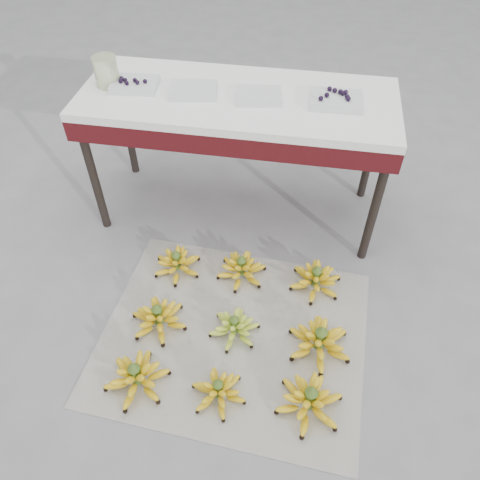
% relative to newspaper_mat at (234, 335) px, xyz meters
% --- Properties ---
extents(ground, '(60.00, 60.00, 0.00)m').
position_rel_newspaper_mat_xyz_m(ground, '(-0.07, -0.02, -0.00)').
color(ground, slate).
rests_on(ground, ground).
extents(newspaper_mat, '(1.31, 1.13, 0.01)m').
position_rel_newspaper_mat_xyz_m(newspaper_mat, '(0.00, 0.00, 0.00)').
color(newspaper_mat, white).
rests_on(newspaper_mat, ground).
extents(bunch_front_left, '(0.32, 0.32, 0.18)m').
position_rel_newspaper_mat_xyz_m(bunch_front_left, '(-0.38, -0.32, 0.06)').
color(bunch_front_left, yellow).
rests_on(bunch_front_left, newspaper_mat).
extents(bunch_front_center, '(0.29, 0.29, 0.15)m').
position_rel_newspaper_mat_xyz_m(bunch_front_center, '(-0.01, -0.32, 0.05)').
color(bunch_front_center, yellow).
rests_on(bunch_front_center, newspaper_mat).
extents(bunch_front_right, '(0.31, 0.31, 0.18)m').
position_rel_newspaper_mat_xyz_m(bunch_front_right, '(0.38, -0.30, 0.06)').
color(bunch_front_right, yellow).
rests_on(bunch_front_right, newspaper_mat).
extents(bunch_mid_left, '(0.31, 0.31, 0.17)m').
position_rel_newspaper_mat_xyz_m(bunch_mid_left, '(-0.37, -0.00, 0.06)').
color(bunch_mid_left, yellow).
rests_on(bunch_mid_left, newspaper_mat).
extents(bunch_mid_center, '(0.31, 0.31, 0.15)m').
position_rel_newspaper_mat_xyz_m(bunch_mid_center, '(0.00, 0.01, 0.05)').
color(bunch_mid_center, '#8BB231').
rests_on(bunch_mid_center, newspaper_mat).
extents(bunch_mid_right, '(0.34, 0.34, 0.18)m').
position_rel_newspaper_mat_xyz_m(bunch_mid_right, '(0.41, -0.01, 0.07)').
color(bunch_mid_right, yellow).
rests_on(bunch_mid_right, newspaper_mat).
extents(bunch_back_left, '(0.31, 0.31, 0.16)m').
position_rel_newspaper_mat_xyz_m(bunch_back_left, '(-0.37, 0.36, 0.06)').
color(bunch_back_left, yellow).
rests_on(bunch_back_left, newspaper_mat).
extents(bunch_back_center, '(0.31, 0.31, 0.16)m').
position_rel_newspaper_mat_xyz_m(bunch_back_center, '(-0.02, 0.37, 0.06)').
color(bunch_back_center, yellow).
rests_on(bunch_back_center, newspaper_mat).
extents(bunch_back_right, '(0.36, 0.36, 0.17)m').
position_rel_newspaper_mat_xyz_m(bunch_back_right, '(0.37, 0.37, 0.06)').
color(bunch_back_right, yellow).
rests_on(bunch_back_right, newspaper_mat).
extents(vendor_table, '(1.61, 0.65, 0.77)m').
position_rel_newspaper_mat_xyz_m(vendor_table, '(-0.13, 0.90, 0.68)').
color(vendor_table, black).
rests_on(vendor_table, ground).
extents(tray_far_left, '(0.25, 0.19, 0.06)m').
position_rel_newspaper_mat_xyz_m(tray_far_left, '(-0.66, 0.89, 0.79)').
color(tray_far_left, silver).
rests_on(tray_far_left, vendor_table).
extents(tray_left, '(0.25, 0.20, 0.04)m').
position_rel_newspaper_mat_xyz_m(tray_left, '(-0.35, 0.88, 0.79)').
color(tray_left, silver).
rests_on(tray_left, vendor_table).
extents(tray_right, '(0.24, 0.19, 0.04)m').
position_rel_newspaper_mat_xyz_m(tray_right, '(-0.02, 0.88, 0.79)').
color(tray_right, silver).
rests_on(tray_right, vendor_table).
extents(tray_far_right, '(0.26, 0.19, 0.06)m').
position_rel_newspaper_mat_xyz_m(tray_far_right, '(0.35, 0.90, 0.79)').
color(tray_far_right, silver).
rests_on(tray_far_right, vendor_table).
extents(glass_jar, '(0.15, 0.15, 0.15)m').
position_rel_newspaper_mat_xyz_m(glass_jar, '(-0.81, 0.89, 0.85)').
color(glass_jar, '#E2F0BF').
rests_on(glass_jar, vendor_table).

